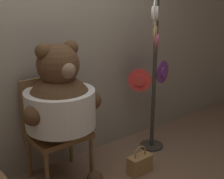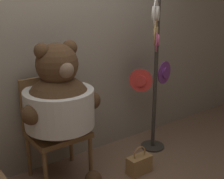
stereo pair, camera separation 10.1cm
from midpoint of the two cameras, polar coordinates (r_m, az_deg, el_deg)
The scene contains 5 objects.
wall_back at distance 3.16m, azimuth -10.69°, elevation 7.97°, with size 8.00×0.10×2.55m.
chair at distance 3.12m, azimuth -9.68°, elevation -6.11°, with size 0.54×0.45×1.00m.
teddy_bear at distance 2.89m, azimuth -8.59°, elevation -2.59°, with size 0.78×0.69×1.37m.
hat_display_rack at distance 3.45m, azimuth 8.65°, elevation 3.98°, with size 0.58×0.46×1.72m.
handbag_on_ground at distance 3.29m, azimuth 5.91°, elevation -13.38°, with size 0.26×0.13×0.30m.
Camera 2 is at (-1.31, -2.13, 1.79)m, focal length 50.00 mm.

